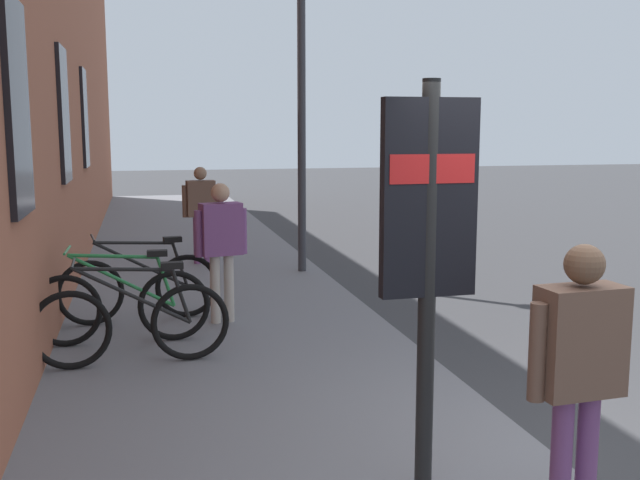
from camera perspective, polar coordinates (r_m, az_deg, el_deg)
ground at (r=10.86m, az=6.26°, el=-3.44°), size 60.00×60.00×0.00m
sidewalk_pavement at (r=12.22m, az=-9.21°, el=-1.86°), size 24.00×3.50×0.12m
bicycle_nearest_sign at (r=6.99m, az=-14.09°, el=-6.15°), size 0.48×1.77×0.97m
bicycle_far_end at (r=7.70m, az=-14.91°, el=-4.82°), size 0.48×1.77×0.97m
bicycle_leaning_wall at (r=8.52m, az=-13.50°, el=-3.48°), size 0.48×1.76×0.97m
transit_info_sign at (r=4.19m, az=8.26°, el=1.10°), size 0.10×0.55×2.40m
pedestrian_crossing_street at (r=11.87m, az=-9.05°, el=2.66°), size 0.26×0.58×1.52m
pedestrian_near_bus at (r=4.14m, az=19.14°, el=-8.62°), size 0.25×0.59×1.56m
pedestrian_by_facade at (r=8.21m, az=-7.54°, el=0.14°), size 0.31×0.58×1.54m
street_lamp at (r=11.07m, az=-1.42°, el=12.71°), size 0.28×0.28×4.91m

